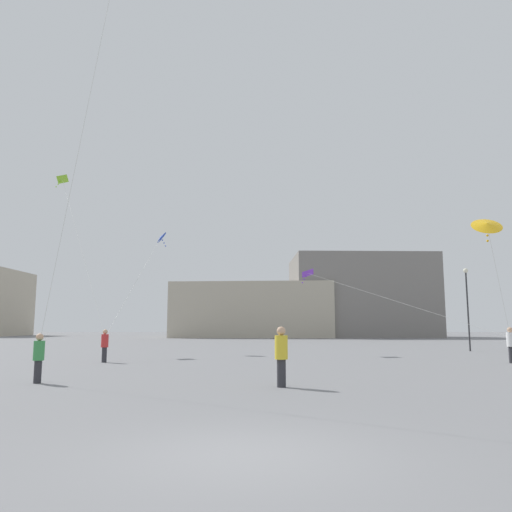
# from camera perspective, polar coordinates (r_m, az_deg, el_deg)

# --- Properties ---
(ground_plane) EXTENTS (300.00, 300.00, 0.00)m
(ground_plane) POSITION_cam_1_polar(r_m,az_deg,el_deg) (7.91, -1.47, -21.71)
(ground_plane) COLOR slate
(person_in_green) EXTENTS (0.36, 0.36, 1.63)m
(person_in_green) POSITION_cam_1_polar(r_m,az_deg,el_deg) (18.50, -23.45, -10.36)
(person_in_green) COLOR #2D2D33
(person_in_green) RESTS_ON ground_plane
(person_in_yellow) EXTENTS (0.41, 0.41, 1.86)m
(person_in_yellow) POSITION_cam_1_polar(r_m,az_deg,el_deg) (15.98, 2.89, -11.02)
(person_in_yellow) COLOR #2D2D33
(person_in_yellow) RESTS_ON ground_plane
(person_in_white) EXTENTS (0.40, 0.40, 1.82)m
(person_in_white) POSITION_cam_1_polar(r_m,az_deg,el_deg) (29.16, 26.96, -8.83)
(person_in_white) COLOR #2D2D33
(person_in_white) RESTS_ON ground_plane
(person_in_red) EXTENTS (0.37, 0.37, 1.70)m
(person_in_red) POSITION_cam_1_polar(r_m,az_deg,el_deg) (27.70, -16.80, -9.57)
(person_in_red) COLOR #2D2D33
(person_in_red) RESTS_ON ground_plane
(kite_violet_delta) EXTENTS (10.21, 8.88, 4.45)m
(kite_violet_delta) POSITION_cam_1_polar(r_m,az_deg,el_deg) (34.53, 6.35, -2.12)
(kite_violet_delta) COLOR purple
(kite_amber_diamond) EXTENTS (3.99, 6.03, 5.27)m
(kite_amber_diamond) POSITION_cam_1_polar(r_m,az_deg,el_deg) (23.25, 24.76, 3.19)
(kite_amber_diamond) COLOR yellow
(kite_lime_delta) EXTENTS (7.63, 11.41, 12.08)m
(kite_lime_delta) POSITION_cam_1_polar(r_m,az_deg,el_deg) (41.18, -21.06, 7.65)
(kite_lime_delta) COLOR #8CD12D
(kite_cobalt_diamond) EXTENTS (1.02, 11.52, 7.72)m
(kite_cobalt_diamond) POSITION_cam_1_polar(r_m,az_deg,el_deg) (38.60, -10.77, 2.02)
(kite_cobalt_diamond) COLOR blue
(building_centre_hall) EXTENTS (26.94, 19.26, 8.81)m
(building_centre_hall) POSITION_cam_1_polar(r_m,az_deg,el_deg) (86.37, -0.17, -6.27)
(building_centre_hall) COLOR #B2A893
(building_centre_hall) RESTS_ON ground_plane
(building_right_hall) EXTENTS (23.29, 16.87, 13.51)m
(building_right_hall) POSITION_cam_1_polar(r_m,az_deg,el_deg) (87.44, 11.74, -4.58)
(building_right_hall) COLOR gray
(building_right_hall) RESTS_ON ground_plane
(lamppost_east) EXTENTS (0.36, 0.36, 6.27)m
(lamppost_east) POSITION_cam_1_polar(r_m,az_deg,el_deg) (41.63, 22.85, -4.30)
(lamppost_east) COLOR #2D2D30
(lamppost_east) RESTS_ON ground_plane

